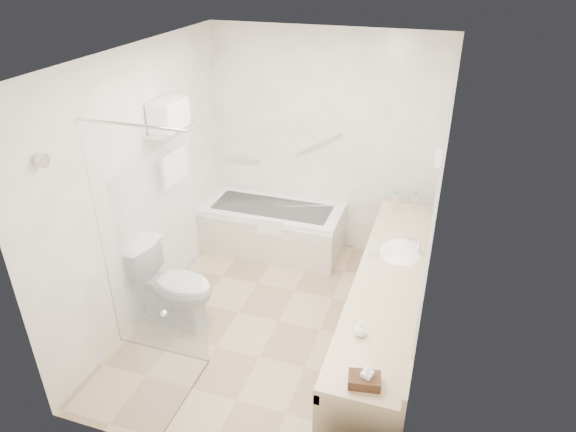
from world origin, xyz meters
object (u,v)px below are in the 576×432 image
(water_bottle_left, at_px, (414,202))
(bathtub, at_px, (272,228))
(toilet, at_px, (173,285))
(amenity_basket, at_px, (364,380))
(vanity_counter, at_px, (388,297))

(water_bottle_left, bearing_deg, bathtub, 174.94)
(bathtub, bearing_deg, toilet, -106.64)
(bathtub, distance_m, amenity_basket, 3.08)
(bathtub, xyz_separation_m, vanity_counter, (1.52, -1.39, 0.36))
(vanity_counter, height_order, toilet, vanity_counter)
(bathtub, distance_m, vanity_counter, 2.09)
(vanity_counter, distance_m, amenity_basket, 1.23)
(bathtub, height_order, toilet, toilet)
(vanity_counter, bearing_deg, water_bottle_left, 87.70)
(amenity_basket, xyz_separation_m, water_bottle_left, (0.04, 2.46, 0.05))
(bathtub, relative_size, water_bottle_left, 8.56)
(amenity_basket, bearing_deg, toilet, 151.13)
(water_bottle_left, bearing_deg, amenity_basket, -90.99)
(toilet, bearing_deg, vanity_counter, -82.34)
(toilet, bearing_deg, bathtub, -12.40)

